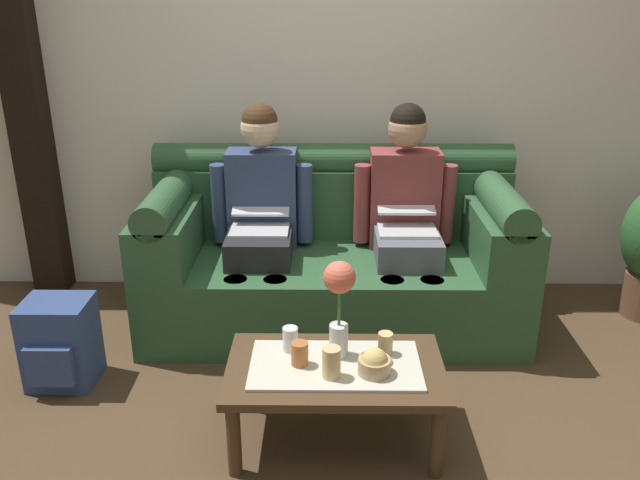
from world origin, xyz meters
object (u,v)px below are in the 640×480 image
object	(u,v)px
flower_vase	(339,295)
backpack_left	(60,343)
cup_near_right	(290,339)
person_left	(261,210)
couch	(333,258)
cup_near_left	(300,354)
snack_bowl	(374,363)
coffee_table	(335,376)
cup_far_center	(331,362)
person_right	(406,210)
cup_far_left	(385,343)

from	to	relation	value
flower_vase	backpack_left	bearing A→B (deg)	165.03
cup_near_right	person_left	bearing A→B (deg)	101.96
couch	cup_near_right	world-z (taller)	couch
couch	cup_near_left	bearing A→B (deg)	-97.48
snack_bowl	cup_near_left	size ratio (longest dim) A/B	1.32
flower_vase	snack_bowl	world-z (taller)	flower_vase
cup_near_right	backpack_left	xyz separation A→B (m)	(-1.11, 0.32, -0.21)
coffee_table	cup_near_right	bearing A→B (deg)	150.96
cup_near_left	cup_near_right	world-z (taller)	cup_near_right
backpack_left	cup_far_center	bearing A→B (deg)	-21.66
flower_vase	coffee_table	bearing A→B (deg)	-101.96
snack_bowl	cup_near_left	world-z (taller)	snack_bowl
cup_near_left	cup_far_center	xyz separation A→B (m)	(0.13, -0.09, 0.01)
person_right	cup_near_left	world-z (taller)	person_right
person_left	cup_far_left	xyz separation A→B (m)	(0.60, -1.00, -0.24)
flower_vase	cup_near_right	world-z (taller)	flower_vase
person_right	cup_far_center	world-z (taller)	person_right
person_right	coffee_table	bearing A→B (deg)	-109.99
cup_near_left	couch	bearing A→B (deg)	82.52
cup_near_right	cup_far_center	distance (m)	0.26
cup_far_center	backpack_left	distance (m)	1.40
cup_near_left	cup_near_right	xyz separation A→B (m)	(-0.04, 0.11, 0.00)
snack_bowl	backpack_left	xyz separation A→B (m)	(-1.45, 0.48, -0.20)
cup_near_right	cup_far_left	xyz separation A→B (m)	(0.39, -0.02, -0.01)
cup_far_center	couch	bearing A→B (deg)	89.19
couch	person_left	xyz separation A→B (m)	(-0.39, -0.00, 0.28)
cup_near_right	backpack_left	bearing A→B (deg)	164.21
flower_vase	cup_near_left	size ratio (longest dim) A/B	4.23
coffee_table	snack_bowl	xyz separation A→B (m)	(0.15, -0.07, 0.10)
coffee_table	cup_near_left	xyz separation A→B (m)	(-0.14, -0.01, 0.11)
backpack_left	person_left	bearing A→B (deg)	36.29
person_left	flower_vase	bearing A→B (deg)	-68.12
snack_bowl	cup_far_left	xyz separation A→B (m)	(0.05, 0.15, 0.00)
snack_bowl	cup_near_left	xyz separation A→B (m)	(-0.30, 0.06, 0.01)
person_right	cup_near_left	size ratio (longest dim) A/B	12.35
flower_vase	snack_bowl	bearing A→B (deg)	-43.89
cup_near_left	snack_bowl	bearing A→B (deg)	-11.46
flower_vase	cup_far_left	world-z (taller)	flower_vase
snack_bowl	cup_far_center	xyz separation A→B (m)	(-0.17, -0.03, 0.02)
person_left	cup_near_right	world-z (taller)	person_left
cup_far_left	flower_vase	bearing A→B (deg)	-175.60
couch	snack_bowl	bearing A→B (deg)	-82.47
coffee_table	cup_far_center	bearing A→B (deg)	-100.31
person_right	cup_far_center	distance (m)	1.27
person_left	cup_near_right	bearing A→B (deg)	-78.04
couch	coffee_table	size ratio (longest dim) A/B	2.30
couch	flower_vase	xyz separation A→B (m)	(0.01, -1.02, 0.27)
person_left	flower_vase	size ratio (longest dim) A/B	2.92
person_right	coffee_table	distance (m)	1.20
couch	person_left	world-z (taller)	person_left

